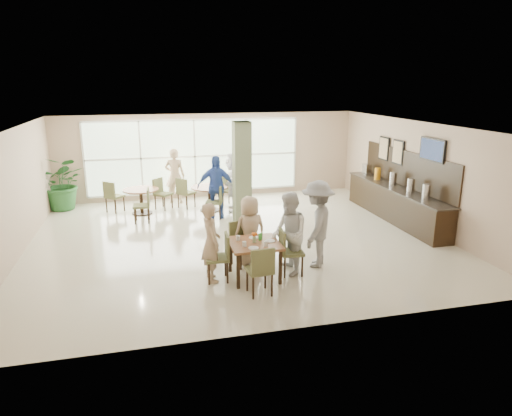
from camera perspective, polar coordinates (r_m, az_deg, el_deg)
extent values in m
plane|color=beige|center=(11.53, -2.40, -3.78)|extent=(10.00, 10.00, 0.00)
plane|color=white|center=(10.93, -2.57, 10.21)|extent=(10.00, 10.00, 0.00)
plane|color=tan|center=(15.51, -5.82, 6.53)|extent=(10.00, 0.00, 10.00)
plane|color=tan|center=(6.96, 4.94, -4.82)|extent=(10.00, 0.00, 10.00)
plane|color=tan|center=(11.31, -28.16, 1.35)|extent=(0.00, 9.00, 9.00)
plane|color=tan|center=(13.06, 19.60, 4.00)|extent=(0.00, 9.00, 9.00)
plane|color=silver|center=(15.42, -7.65, 6.41)|extent=(7.00, 0.00, 7.00)
cube|color=#676E4D|center=(12.38, -1.77, 4.30)|extent=(0.45, 0.45, 2.80)
cube|color=brown|center=(9.03, -0.22, -4.47)|extent=(0.99, 0.99, 0.05)
cube|color=black|center=(8.70, -2.25, -7.93)|extent=(0.06, 0.06, 0.70)
cube|color=black|center=(8.89, 3.06, -7.41)|extent=(0.06, 0.06, 0.70)
cube|color=black|center=(9.46, -3.28, -5.97)|extent=(0.06, 0.06, 0.70)
cube|color=black|center=(9.63, 1.62, -5.54)|extent=(0.06, 0.06, 0.70)
cylinder|color=brown|center=(13.88, -14.22, 2.24)|extent=(1.04, 1.04, 0.04)
cylinder|color=black|center=(13.97, -14.12, 0.74)|extent=(0.10, 0.10, 0.71)
cylinder|color=black|center=(14.06, -14.03, -0.60)|extent=(0.60, 0.60, 0.03)
cylinder|color=brown|center=(13.85, -5.85, 2.60)|extent=(1.12, 1.12, 0.04)
cylinder|color=black|center=(13.93, -5.81, 1.10)|extent=(0.10, 0.10, 0.71)
cylinder|color=black|center=(14.02, -5.77, -0.24)|extent=(0.60, 0.60, 0.03)
cylinder|color=white|center=(8.80, 1.26, -4.49)|extent=(0.08, 0.08, 0.10)
cylinder|color=white|center=(9.12, -2.25, -3.78)|extent=(0.08, 0.08, 0.10)
cylinder|color=white|center=(8.78, -1.47, -4.53)|extent=(0.08, 0.08, 0.10)
cylinder|color=white|center=(8.70, -0.31, -5.02)|extent=(0.20, 0.20, 0.01)
cylinder|color=white|center=(9.27, -0.28, -3.71)|extent=(0.20, 0.20, 0.01)
cylinder|color=white|center=(9.08, 1.79, -4.13)|extent=(0.20, 0.20, 0.01)
cylinder|color=#99B27F|center=(9.00, -0.22, -3.96)|extent=(0.07, 0.07, 0.12)
sphere|color=orange|center=(8.97, -0.03, -3.29)|extent=(0.07, 0.07, 0.07)
sphere|color=orange|center=(8.98, -0.35, -3.26)|extent=(0.07, 0.07, 0.07)
sphere|color=orange|center=(8.93, -0.27, -3.36)|extent=(0.07, 0.07, 0.07)
cube|color=green|center=(9.12, 0.55, -3.59)|extent=(0.09, 0.07, 0.15)
cube|color=black|center=(13.51, 16.96, 0.45)|extent=(0.60, 4.60, 0.90)
cube|color=black|center=(13.40, 17.12, 2.39)|extent=(0.64, 4.70, 0.04)
cube|color=black|center=(13.45, 18.36, 4.64)|extent=(0.04, 4.60, 1.00)
cylinder|color=silver|center=(12.21, 20.51, 1.90)|extent=(0.20, 0.20, 0.40)
cylinder|color=silver|center=(12.78, 18.78, 2.64)|extent=(0.20, 0.20, 0.40)
cylinder|color=silver|center=(13.53, 16.76, 3.49)|extent=(0.20, 0.20, 0.40)
cylinder|color=orange|center=(14.29, 14.95, 4.17)|extent=(0.18, 0.18, 0.36)
cube|color=silver|center=(14.90, 13.67, 4.70)|extent=(0.18, 0.30, 0.36)
cube|color=black|center=(12.42, 21.19, 6.81)|extent=(0.06, 1.00, 0.58)
cube|color=#7F99CC|center=(12.41, 21.09, 6.81)|extent=(0.01, 0.92, 0.50)
cube|color=black|center=(13.80, 17.34, 6.67)|extent=(0.04, 0.55, 0.70)
cube|color=olive|center=(13.78, 17.25, 6.67)|extent=(0.01, 0.47, 0.62)
cube|color=black|center=(14.48, 15.72, 7.19)|extent=(0.04, 0.55, 0.70)
cube|color=olive|center=(14.47, 15.63, 7.18)|extent=(0.01, 0.47, 0.62)
imported|color=#255C28|center=(15.08, -23.00, 2.89)|extent=(1.83, 1.83, 1.66)
imported|color=tan|center=(8.95, -5.64, -4.28)|extent=(0.46, 0.63, 1.58)
imported|color=tan|center=(9.73, -0.78, -2.81)|extent=(0.80, 0.55, 1.50)
imported|color=white|center=(9.23, 4.18, -3.23)|extent=(0.66, 0.84, 1.70)
imported|color=#949496|center=(9.66, 7.64, -1.99)|extent=(1.22, 1.38, 1.85)
imported|color=#3958AD|center=(13.11, -5.06, 2.65)|extent=(1.14, 0.77, 1.80)
imported|color=white|center=(13.82, -2.77, 3.33)|extent=(1.01, 1.76, 1.78)
imported|color=tan|center=(14.88, -10.11, 3.98)|extent=(0.75, 0.60, 1.78)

